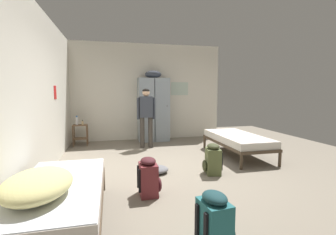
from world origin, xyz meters
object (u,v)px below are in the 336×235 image
object	(u,v)px
water_bottle	(77,121)
backpack_teal	(215,222)
shelf_unit	(80,133)
person_traveler	(146,112)
lotion_bottle	(83,123)
bed_right	(237,139)
bedding_heap	(38,184)
clothes_pile_grey	(155,170)
locker_bank	(153,108)
bed_left_front	(60,193)
backpack_olive	(212,160)
backpack_maroon	(149,177)

from	to	relation	value
water_bottle	backpack_teal	bearing A→B (deg)	-69.88
shelf_unit	person_traveler	world-z (taller)	person_traveler
shelf_unit	lotion_bottle	distance (m)	0.29
backpack_teal	lotion_bottle	bearing A→B (deg)	108.79
bed_right	person_traveler	world-z (taller)	person_traveler
bedding_heap	clothes_pile_grey	world-z (taller)	bedding_heap
locker_bank	bedding_heap	size ratio (longest dim) A/B	2.37
locker_bank	clothes_pile_grey	distance (m)	3.07
water_bottle	backpack_teal	world-z (taller)	water_bottle
shelf_unit	bed_left_front	world-z (taller)	shelf_unit
shelf_unit	clothes_pile_grey	size ratio (longest dim) A/B	1.19
backpack_olive	backpack_teal	world-z (taller)	same
person_traveler	backpack_teal	bearing A→B (deg)	-89.75
bed_left_front	backpack_maroon	xyz separation A→B (m)	(1.06, 0.59, -0.12)
locker_bank	backpack_teal	size ratio (longest dim) A/B	3.76
clothes_pile_grey	bed_left_front	bearing A→B (deg)	-131.45
shelf_unit	lotion_bottle	size ratio (longest dim) A/B	4.31
person_traveler	shelf_unit	bearing A→B (deg)	158.91
bed_left_front	person_traveler	size ratio (longest dim) A/B	1.24
bed_left_front	water_bottle	world-z (taller)	water_bottle
shelf_unit	bed_left_front	xyz separation A→B (m)	(0.25, -4.20, 0.04)
locker_bank	lotion_bottle	bearing A→B (deg)	-173.48
backpack_maroon	backpack_teal	world-z (taller)	same
bed_right	locker_bank	bearing A→B (deg)	125.92
backpack_teal	clothes_pile_grey	world-z (taller)	backpack_teal
bedding_heap	backpack_maroon	distance (m)	1.53
water_bottle	backpack_teal	xyz separation A→B (m)	(1.81, -4.94, -0.42)
bed_right	shelf_unit	bearing A→B (deg)	151.45
shelf_unit	bed_right	bearing A→B (deg)	-28.55
clothes_pile_grey	backpack_maroon	bearing A→B (deg)	-105.87
bed_right	bedding_heap	distance (m)	4.32
clothes_pile_grey	backpack_olive	bearing A→B (deg)	-15.14
locker_bank	person_traveler	bearing A→B (deg)	-111.79
shelf_unit	person_traveler	size ratio (longest dim) A/B	0.37
bed_right	water_bottle	distance (m)	4.20
bed_right	water_bottle	world-z (taller)	water_bottle
person_traveler	backpack_olive	xyz separation A→B (m)	(0.85, -2.31, -0.67)
backpack_olive	backpack_maroon	xyz separation A→B (m)	(-1.25, -0.64, 0.00)
bed_left_front	lotion_bottle	size ratio (longest dim) A/B	14.35
lotion_bottle	backpack_teal	size ratio (longest dim) A/B	0.24
clothes_pile_grey	water_bottle	bearing A→B (deg)	121.20
person_traveler	backpack_maroon	distance (m)	3.05
person_traveler	water_bottle	bearing A→B (deg)	159.21
shelf_unit	bed_left_front	distance (m)	4.21
bed_right	bedding_heap	world-z (taller)	bedding_heap
bedding_heap	person_traveler	size ratio (longest dim) A/B	0.57
shelf_unit	bedding_heap	size ratio (longest dim) A/B	0.65
bed_left_front	backpack_olive	distance (m)	2.62
bedding_heap	shelf_unit	bearing A→B (deg)	91.50
backpack_maroon	lotion_bottle	bearing A→B (deg)	109.21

